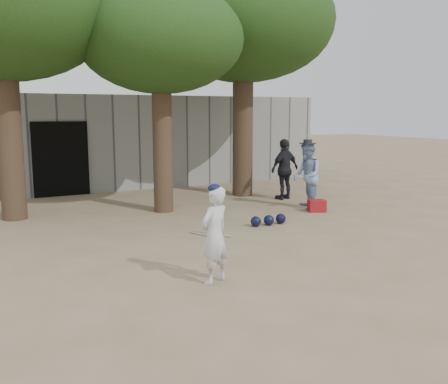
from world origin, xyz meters
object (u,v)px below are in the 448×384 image
spectator_dark (285,169)px  boy_player (215,235)px  spectator_blue (307,176)px  red_bag (317,206)px

spectator_dark → boy_player: bearing=35.8°
boy_player → spectator_blue: (4.67, 3.90, 0.14)m
boy_player → red_bag: bearing=-165.6°
spectator_blue → spectator_dark: size_ratio=0.99×
boy_player → spectator_blue: bearing=-162.3°
spectator_blue → spectator_dark: (0.32, 1.43, 0.00)m
boy_player → spectator_blue: 6.08m
spectator_blue → red_bag: size_ratio=4.08×
red_bag → spectator_dark: bearing=80.0°
spectator_blue → boy_player: bearing=-25.6°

